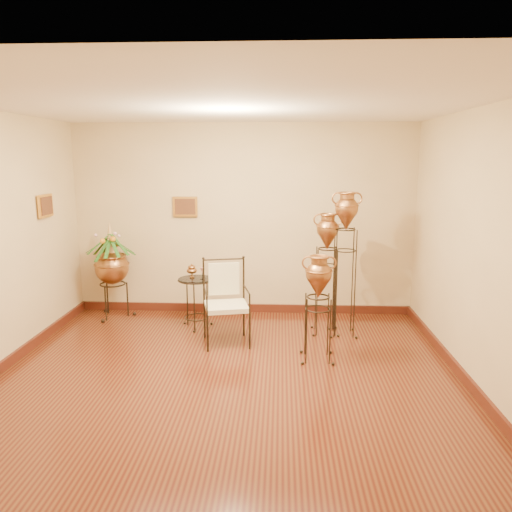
{
  "coord_description": "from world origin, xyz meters",
  "views": [
    {
      "loc": [
        0.56,
        -4.79,
        2.3
      ],
      "look_at": [
        0.25,
        1.3,
        1.1
      ],
      "focal_mm": 35.0,
      "sensor_mm": 36.0,
      "label": 1
    }
  ],
  "objects_px": {
    "planter_urn": "(112,263)",
    "armchair": "(226,303)",
    "amphora_mid": "(326,273)",
    "side_table": "(196,302)",
    "amphora_tall": "(345,263)"
  },
  "relations": [
    {
      "from": "planter_urn",
      "to": "armchair",
      "type": "bearing_deg",
      "value": -29.37
    },
    {
      "from": "amphora_tall",
      "to": "armchair",
      "type": "distance_m",
      "value": 1.62
    },
    {
      "from": "amphora_mid",
      "to": "side_table",
      "type": "bearing_deg",
      "value": 175.92
    },
    {
      "from": "amphora_mid",
      "to": "side_table",
      "type": "distance_m",
      "value": 1.82
    },
    {
      "from": "amphora_tall",
      "to": "planter_urn",
      "type": "relative_size",
      "value": 1.32
    },
    {
      "from": "armchair",
      "to": "side_table",
      "type": "distance_m",
      "value": 0.78
    },
    {
      "from": "planter_urn",
      "to": "amphora_mid",
      "type": "bearing_deg",
      "value": -9.87
    },
    {
      "from": "amphora_mid",
      "to": "side_table",
      "type": "xyz_separation_m",
      "value": [
        -1.76,
        0.13,
        -0.46
      ]
    },
    {
      "from": "amphora_tall",
      "to": "amphora_mid",
      "type": "xyz_separation_m",
      "value": [
        -0.23,
        0.06,
        -0.15
      ]
    },
    {
      "from": "planter_urn",
      "to": "amphora_tall",
      "type": "bearing_deg",
      "value": -10.2
    },
    {
      "from": "amphora_tall",
      "to": "side_table",
      "type": "distance_m",
      "value": 2.08
    },
    {
      "from": "amphora_tall",
      "to": "planter_urn",
      "type": "bearing_deg",
      "value": 169.8
    },
    {
      "from": "planter_urn",
      "to": "armchair",
      "type": "distance_m",
      "value": 2.06
    },
    {
      "from": "amphora_tall",
      "to": "armchair",
      "type": "height_order",
      "value": "amphora_tall"
    },
    {
      "from": "side_table",
      "to": "armchair",
      "type": "bearing_deg",
      "value": -50.99
    }
  ]
}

